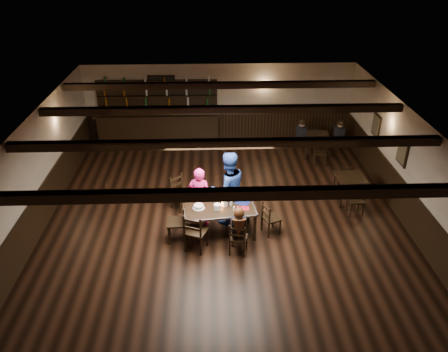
{
  "coord_description": "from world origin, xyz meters",
  "views": [
    {
      "loc": [
        -0.34,
        -9.15,
        6.34
      ],
      "look_at": [
        -0.01,
        0.2,
        1.18
      ],
      "focal_mm": 35.0,
      "sensor_mm": 36.0,
      "label": 1
    }
  ],
  "objects_px": {
    "man_blue": "(228,188)",
    "bar_counter": "(159,125)",
    "woman_pink": "(200,197)",
    "cake": "(199,207)",
    "chair_near_left": "(194,230)",
    "dining_table": "(219,211)",
    "chair_near_right": "(238,237)"
  },
  "relations": [
    {
      "from": "chair_near_left",
      "to": "man_blue",
      "type": "height_order",
      "value": "man_blue"
    },
    {
      "from": "man_blue",
      "to": "cake",
      "type": "xyz_separation_m",
      "value": [
        -0.71,
        -0.55,
        -0.16
      ]
    },
    {
      "from": "chair_near_right",
      "to": "man_blue",
      "type": "height_order",
      "value": "man_blue"
    },
    {
      "from": "chair_near_right",
      "to": "cake",
      "type": "xyz_separation_m",
      "value": [
        -0.87,
        0.78,
        0.31
      ]
    },
    {
      "from": "chair_near_left",
      "to": "woman_pink",
      "type": "height_order",
      "value": "woman_pink"
    },
    {
      "from": "cake",
      "to": "woman_pink",
      "type": "bearing_deg",
      "value": 87.82
    },
    {
      "from": "chair_near_right",
      "to": "chair_near_left",
      "type": "bearing_deg",
      "value": 171.07
    },
    {
      "from": "chair_near_right",
      "to": "bar_counter",
      "type": "bearing_deg",
      "value": 110.83
    },
    {
      "from": "man_blue",
      "to": "bar_counter",
      "type": "height_order",
      "value": "bar_counter"
    },
    {
      "from": "chair_near_left",
      "to": "cake",
      "type": "xyz_separation_m",
      "value": [
        0.09,
        0.63,
        0.22
      ]
    },
    {
      "from": "man_blue",
      "to": "cake",
      "type": "relative_size",
      "value": 6.81
    },
    {
      "from": "dining_table",
      "to": "man_blue",
      "type": "distance_m",
      "value": 0.68
    },
    {
      "from": "dining_table",
      "to": "man_blue",
      "type": "bearing_deg",
      "value": 68.61
    },
    {
      "from": "chair_near_right",
      "to": "man_blue",
      "type": "distance_m",
      "value": 1.42
    },
    {
      "from": "chair_near_left",
      "to": "woman_pink",
      "type": "xyz_separation_m",
      "value": [
        0.11,
        1.1,
        0.2
      ]
    },
    {
      "from": "man_blue",
      "to": "cake",
      "type": "bearing_deg",
      "value": 16.48
    },
    {
      "from": "bar_counter",
      "to": "dining_table",
      "type": "bearing_deg",
      "value": -70.15
    },
    {
      "from": "dining_table",
      "to": "bar_counter",
      "type": "relative_size",
      "value": 0.42
    },
    {
      "from": "dining_table",
      "to": "chair_near_right",
      "type": "height_order",
      "value": "chair_near_right"
    },
    {
      "from": "chair_near_right",
      "to": "woman_pink",
      "type": "xyz_separation_m",
      "value": [
        -0.85,
        1.26,
        0.3
      ]
    },
    {
      "from": "bar_counter",
      "to": "chair_near_right",
      "type": "bearing_deg",
      "value": -69.17
    },
    {
      "from": "chair_near_left",
      "to": "man_blue",
      "type": "xyz_separation_m",
      "value": [
        0.8,
        1.18,
        0.38
      ]
    },
    {
      "from": "chair_near_right",
      "to": "cake",
      "type": "distance_m",
      "value": 1.21
    },
    {
      "from": "man_blue",
      "to": "woman_pink",
      "type": "bearing_deg",
      "value": -15.26
    },
    {
      "from": "dining_table",
      "to": "chair_near_left",
      "type": "bearing_deg",
      "value": -133.74
    },
    {
      "from": "woman_pink",
      "to": "chair_near_left",
      "type": "bearing_deg",
      "value": 98.28
    },
    {
      "from": "cake",
      "to": "bar_counter",
      "type": "distance_m",
      "value": 5.47
    },
    {
      "from": "woman_pink",
      "to": "cake",
      "type": "relative_size",
      "value": 5.54
    },
    {
      "from": "bar_counter",
      "to": "chair_near_left",
      "type": "bearing_deg",
      "value": -77.21
    },
    {
      "from": "woman_pink",
      "to": "bar_counter",
      "type": "distance_m",
      "value": 5.02
    },
    {
      "from": "dining_table",
      "to": "cake",
      "type": "xyz_separation_m",
      "value": [
        -0.48,
        0.03,
        0.11
      ]
    },
    {
      "from": "dining_table",
      "to": "chair_near_left",
      "type": "relative_size",
      "value": 1.8
    }
  ]
}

